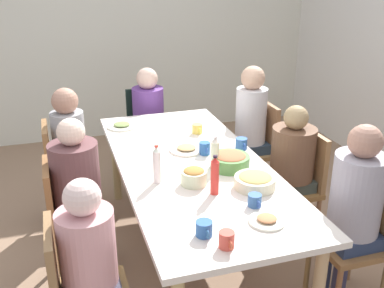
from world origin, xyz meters
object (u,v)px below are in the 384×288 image
(cup_4, at_px, (227,240))
(plate_1, at_px, (187,149))
(bowl_1, at_px, (230,160))
(cup_1, at_px, (197,129))
(person_2, at_px, (78,186))
(bottle_1, at_px, (215,154))
(bottle_2, at_px, (157,165))
(cup_0, at_px, (241,144))
(bottle_0, at_px, (215,176))
(chair_6, at_px, (361,233))
(plate_2, at_px, (122,126))
(person_5, at_px, (71,145))
(plate_0, at_px, (267,220))
(cup_3, at_px, (204,229))
(chair_4, at_px, (299,180))
(cup_2, at_px, (205,148))
(bowl_2, at_px, (255,181))
(cup_5, at_px, (255,200))
(dining_table, at_px, (192,172))
(chair_5, at_px, (62,169))
(chair_2, at_px, (68,215))
(person_4, at_px, (291,161))
(bowl_0, at_px, (194,176))
(person_6, at_px, (354,202))
(person_3, at_px, (91,258))
(chair_0, at_px, (147,127))
(person_1, at_px, (250,121))

(cup_4, bearing_deg, plate_1, 172.48)
(bowl_1, distance_m, cup_1, 0.71)
(person_2, relative_size, bottle_1, 4.88)
(plate_1, bearing_deg, bottle_2, -36.82)
(cup_0, relative_size, bottle_0, 0.49)
(chair_6, distance_m, plate_2, 2.11)
(person_5, xyz_separation_m, plate_1, (0.55, 0.82, 0.08))
(bowl_1, xyz_separation_m, bottle_0, (0.32, -0.23, 0.07))
(bowl_1, xyz_separation_m, cup_4, (0.87, -0.37, -0.01))
(bottle_2, bearing_deg, plate_0, 35.29)
(cup_3, distance_m, cup_4, 0.15)
(chair_4, relative_size, cup_2, 7.70)
(bowl_2, xyz_separation_m, cup_5, (0.22, -0.10, -0.01))
(dining_table, bearing_deg, bottle_0, 0.36)
(dining_table, height_order, chair_5, chair_5)
(person_5, distance_m, cup_3, 1.77)
(chair_2, xyz_separation_m, person_4, (-0.00, 1.69, 0.18))
(bowl_2, distance_m, cup_4, 0.69)
(chair_4, relative_size, bowl_0, 5.35)
(person_4, bearing_deg, cup_0, -111.76)
(dining_table, relative_size, person_6, 1.86)
(bottle_0, distance_m, bottle_1, 0.35)
(bowl_1, height_order, cup_1, bowl_1)
(person_2, bearing_deg, person_3, 0.15)
(chair_4, bearing_deg, cup_2, -99.83)
(person_2, distance_m, cup_5, 1.19)
(bottle_0, bearing_deg, person_6, 68.57)
(cup_0, bearing_deg, chair_2, -83.88)
(person_2, distance_m, plate_0, 1.30)
(plate_1, bearing_deg, chair_0, -178.71)
(bowl_0, height_order, bottle_1, bottle_1)
(chair_5, relative_size, cup_4, 7.78)
(bowl_2, relative_size, bottle_0, 1.02)
(person_1, bearing_deg, chair_5, -90.00)
(chair_5, height_order, cup_1, chair_5)
(chair_5, relative_size, bowl_1, 3.29)
(plate_2, bearing_deg, chair_6, 36.55)
(chair_2, bearing_deg, bottle_2, 70.22)
(cup_5, bearing_deg, bowl_2, 155.22)
(chair_6, distance_m, cup_0, 1.07)
(bowl_2, bearing_deg, person_3, -73.74)
(chair_0, relative_size, cup_0, 7.19)
(person_3, relative_size, chair_6, 1.27)
(person_3, height_order, plate_1, person_3)
(person_5, distance_m, plate_1, 0.99)
(bowl_2, bearing_deg, chair_6, 63.11)
(plate_0, bearing_deg, bottle_0, -158.34)
(person_3, bearing_deg, dining_table, 134.37)
(cup_0, bearing_deg, cup_3, -32.37)
(chair_2, xyz_separation_m, plate_2, (-0.90, 0.53, 0.28))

